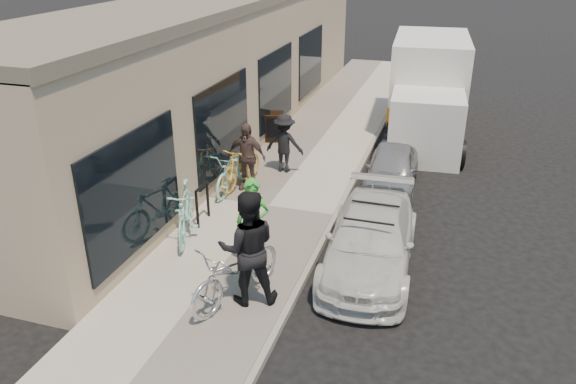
# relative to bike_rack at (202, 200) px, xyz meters

# --- Properties ---
(ground) EXTENTS (120.00, 120.00, 0.00)m
(ground) POSITION_rel_bike_rack_xyz_m (3.08, -1.83, -0.67)
(ground) COLOR black
(ground) RESTS_ON ground
(sidewalk) EXTENTS (3.00, 34.00, 0.15)m
(sidewalk) POSITION_rel_bike_rack_xyz_m (1.08, 1.17, -0.59)
(sidewalk) COLOR #AAA499
(sidewalk) RESTS_ON ground
(curb) EXTENTS (0.12, 34.00, 0.13)m
(curb) POSITION_rel_bike_rack_xyz_m (2.63, 1.17, -0.60)
(curb) COLOR gray
(curb) RESTS_ON ground
(storefront) EXTENTS (3.60, 20.00, 4.22)m
(storefront) POSITION_rel_bike_rack_xyz_m (-2.16, 6.15, 1.46)
(storefront) COLOR tan
(storefront) RESTS_ON ground
(bike_rack) EXTENTS (0.07, 0.61, 0.86)m
(bike_rack) POSITION_rel_bike_rack_xyz_m (0.00, 0.00, 0.00)
(bike_rack) COLOR black
(bike_rack) RESTS_ON sidewalk
(sandwich_board) EXTENTS (0.69, 0.69, 0.89)m
(sandwich_board) POSITION_rel_bike_rack_xyz_m (-0.18, 5.31, -0.06)
(sandwich_board) COLOR black
(sandwich_board) RESTS_ON sidewalk
(sedan_white) EXTENTS (1.82, 4.02, 1.18)m
(sedan_white) POSITION_rel_bike_rack_xyz_m (3.68, -0.47, -0.10)
(sedan_white) COLOR silver
(sedan_white) RESTS_ON ground
(sedan_silver) EXTENTS (1.35, 3.10, 1.04)m
(sedan_silver) POSITION_rel_bike_rack_xyz_m (3.56, 3.36, -0.15)
(sedan_silver) COLOR #949499
(sedan_silver) RESTS_ON ground
(moving_truck) EXTENTS (2.65, 6.10, 2.93)m
(moving_truck) POSITION_rel_bike_rack_xyz_m (3.97, 8.02, 0.63)
(moving_truck) COLOR silver
(moving_truck) RESTS_ON ground
(tandem_bike) EXTENTS (1.41, 2.20, 1.09)m
(tandem_bike) POSITION_rel_bike_rack_xyz_m (1.77, -2.40, 0.03)
(tandem_bike) COLOR silver
(tandem_bike) RESTS_ON sidewalk
(woman_rider) EXTENTS (0.66, 0.48, 1.70)m
(woman_rider) POSITION_rel_bike_rack_xyz_m (1.62, -1.23, 0.33)
(woman_rider) COLOR green
(woman_rider) RESTS_ON sidewalk
(man_standing) EXTENTS (1.20, 1.09, 2.00)m
(man_standing) POSITION_rel_bike_rack_xyz_m (1.96, -2.36, 0.48)
(man_standing) COLOR black
(man_standing) RESTS_ON sidewalk
(cruiser_bike_a) EXTENTS (1.12, 1.94, 1.12)m
(cruiser_bike_a) POSITION_rel_bike_rack_xyz_m (-0.05, -0.68, 0.04)
(cruiser_bike_a) COLOR #99E4D5
(cruiser_bike_a) RESTS_ON sidewalk
(cruiser_bike_b) EXTENTS (0.67, 1.90, 1.00)m
(cruiser_bike_b) POSITION_rel_bike_rack_xyz_m (-0.02, 1.78, -0.02)
(cruiser_bike_b) COLOR #99E4D5
(cruiser_bike_b) RESTS_ON sidewalk
(cruiser_bike_c) EXTENTS (0.78, 1.85, 1.08)m
(cruiser_bike_c) POSITION_rel_bike_rack_xyz_m (0.08, 2.02, 0.02)
(cruiser_bike_c) COLOR gold
(cruiser_bike_c) RESTS_ON sidewalk
(bystander_a) EXTENTS (0.99, 0.58, 1.53)m
(bystander_a) POSITION_rel_bike_rack_xyz_m (0.79, 3.26, 0.25)
(bystander_a) COLOR black
(bystander_a) RESTS_ON sidewalk
(bystander_b) EXTENTS (1.00, 0.47, 1.66)m
(bystander_b) POSITION_rel_bike_rack_xyz_m (0.27, 1.92, 0.31)
(bystander_b) COLOR #4F3D38
(bystander_b) RESTS_ON sidewalk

